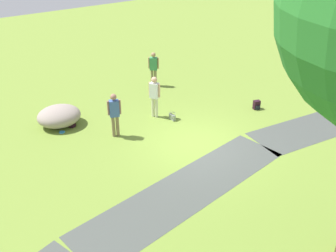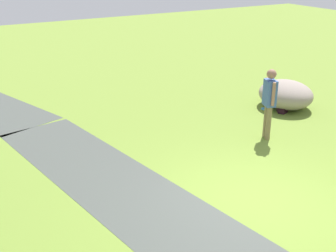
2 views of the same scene
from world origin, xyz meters
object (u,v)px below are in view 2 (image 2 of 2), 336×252
Objects in this scene: backpack_by_boulder at (283,107)px; frisbee_on_grass at (265,109)px; man_near_boulder at (269,99)px; lawn_boulder at (286,94)px.

backpack_by_boulder is 0.58m from frisbee_on_grass.
man_near_boulder is 7.71× the size of frisbee_on_grass.
man_near_boulder is 4.48× the size of backpack_by_boulder.
lawn_boulder is at bearing -104.41° from frisbee_on_grass.
lawn_boulder is 2.63m from man_near_boulder.
man_near_boulder is at bearing 139.41° from frisbee_on_grass.
lawn_boulder is at bearing -49.70° from backpack_by_boulder.
backpack_by_boulder is at bearing 130.30° from lawn_boulder.
man_near_boulder is 2.44m from frisbee_on_grass.
man_near_boulder is 2.21m from backpack_by_boulder.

